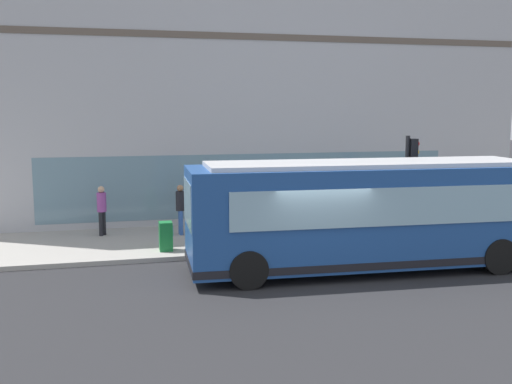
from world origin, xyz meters
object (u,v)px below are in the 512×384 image
city_bus_nearside (367,215)px  pedestrian_near_hydrant (509,207)px  fire_hydrant (353,222)px  traffic_light_near_corner (410,167)px  pedestrian_by_light_pole (197,205)px  pedestrian_walking_along_curb (102,207)px  pedestrian_near_building_entrance (180,206)px  newspaper_vending_box (166,236)px

city_bus_nearside → pedestrian_near_hydrant: 7.24m
fire_hydrant → traffic_light_near_corner: bearing=-135.8°
pedestrian_by_light_pole → pedestrian_walking_along_curb: 3.33m
fire_hydrant → pedestrian_walking_along_curb: 8.82m
traffic_light_near_corner → pedestrian_near_hydrant: (0.08, -3.92, -1.52)m
pedestrian_near_building_entrance → pedestrian_by_light_pole: bearing=-43.2°
city_bus_nearside → pedestrian_near_hydrant: city_bus_nearside is taller
pedestrian_by_light_pole → newspaper_vending_box: 3.27m
pedestrian_walking_along_curb → newspaper_vending_box: pedestrian_walking_along_curb is taller
pedestrian_by_light_pole → pedestrian_walking_along_curb: size_ratio=0.92×
traffic_light_near_corner → pedestrian_by_light_pole: bearing=64.6°
city_bus_nearside → traffic_light_near_corner: traffic_light_near_corner is taller
city_bus_nearside → pedestrian_by_light_pole: city_bus_nearside is taller
pedestrian_by_light_pole → newspaper_vending_box: size_ratio=1.76×
fire_hydrant → pedestrian_by_light_pole: pedestrian_by_light_pole is taller
traffic_light_near_corner → pedestrian_by_light_pole: (3.19, 6.74, -1.53)m
fire_hydrant → pedestrian_near_building_entrance: pedestrian_near_building_entrance is taller
newspaper_vending_box → city_bus_nearside: bearing=-118.9°
city_bus_nearside → fire_hydrant: (4.13, -1.35, -1.04)m
fire_hydrant → pedestrian_near_hydrant: size_ratio=0.47×
traffic_light_near_corner → pedestrian_near_hydrant: 4.21m
pedestrian_near_building_entrance → newspaper_vending_box: bearing=162.5°
pedestrian_near_building_entrance → pedestrian_walking_along_curb: 2.71m
fire_hydrant → newspaper_vending_box: size_ratio=0.82×
city_bus_nearside → pedestrian_near_building_entrance: bearing=41.8°
city_bus_nearside → pedestrian_near_hydrant: bearing=-67.4°
fire_hydrant → pedestrian_near_hydrant: bearing=-104.3°
pedestrian_by_light_pole → pedestrian_near_building_entrance: (-0.70, 0.66, 0.11)m
pedestrian_by_light_pole → newspaper_vending_box: pedestrian_by_light_pole is taller
traffic_light_near_corner → fire_hydrant: size_ratio=4.71×
pedestrian_near_building_entrance → pedestrian_walking_along_curb: size_ratio=1.02×
pedestrian_near_hydrant → pedestrian_near_building_entrance: bearing=78.0°
city_bus_nearside → pedestrian_near_building_entrance: city_bus_nearside is taller
city_bus_nearside → traffic_light_near_corner: (2.69, -2.75, 1.03)m
pedestrian_near_hydrant → pedestrian_near_building_entrance: 11.57m
newspaper_vending_box → pedestrian_walking_along_curb: bearing=35.6°
pedestrian_near_hydrant → pedestrian_walking_along_curb: size_ratio=0.92×
city_bus_nearside → traffic_light_near_corner: bearing=-45.6°
city_bus_nearside → pedestrian_near_building_entrance: (5.19, 4.65, -0.39)m
fire_hydrant → pedestrian_walking_along_curb: size_ratio=0.43×
city_bus_nearside → pedestrian_near_building_entrance: 6.98m
traffic_light_near_corner → pedestrian_by_light_pole: traffic_light_near_corner is taller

